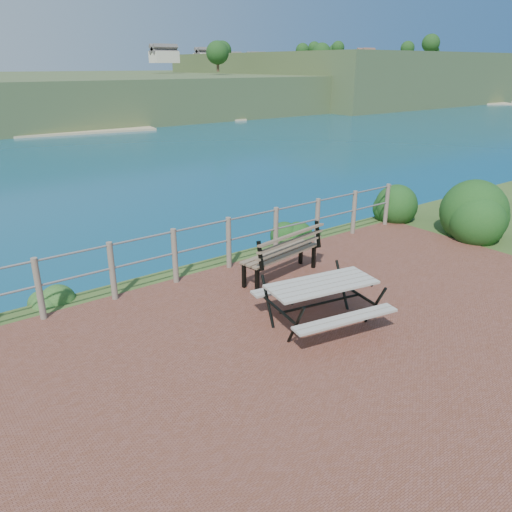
% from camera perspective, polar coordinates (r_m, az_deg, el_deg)
% --- Properties ---
extents(ground, '(10.00, 7.00, 0.12)m').
position_cam_1_polar(ground, '(7.38, 11.88, -9.33)').
color(ground, brown).
rests_on(ground, ground).
extents(safety_railing, '(9.40, 0.10, 1.00)m').
position_cam_1_polar(safety_railing, '(9.44, -3.14, 1.82)').
color(safety_railing, '#6B5B4C').
rests_on(safety_railing, ground).
extents(distant_bay, '(290.00, 232.36, 24.00)m').
position_cam_1_polar(distant_bay, '(272.82, 3.97, 19.94)').
color(distant_bay, '#45572B').
rests_on(distant_bay, ground).
extents(picnic_table, '(1.71, 1.38, 0.68)m').
position_cam_1_polar(picnic_table, '(7.45, 7.44, -4.92)').
color(picnic_table, gray).
rests_on(picnic_table, ground).
extents(park_bench, '(1.73, 0.68, 0.95)m').
position_cam_1_polar(park_bench, '(8.97, 2.85, 1.15)').
color(park_bench, brown).
rests_on(park_bench, ground).
extents(shrub_right_front, '(1.56, 1.56, 2.21)m').
position_cam_1_polar(shrub_right_front, '(12.33, 22.29, 2.09)').
color(shrub_right_front, '#133F16').
rests_on(shrub_right_front, ground).
extents(shrub_right_edge, '(1.10, 1.10, 1.57)m').
position_cam_1_polar(shrub_right_edge, '(13.12, 15.38, 4.02)').
color(shrub_right_edge, '#133F16').
rests_on(shrub_right_edge, ground).
extents(shrub_lip_west, '(0.66, 0.66, 0.35)m').
position_cam_1_polar(shrub_lip_west, '(9.08, -22.44, -4.55)').
color(shrub_lip_west, '#234C1C').
rests_on(shrub_lip_west, ground).
extents(shrub_lip_east, '(0.74, 0.74, 0.47)m').
position_cam_1_polar(shrub_lip_east, '(11.70, 4.19, 2.67)').
color(shrub_lip_east, '#133F16').
rests_on(shrub_lip_east, ground).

